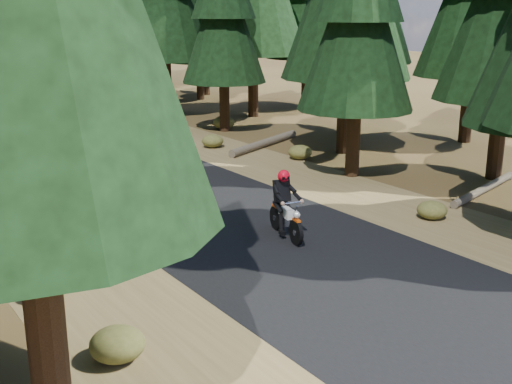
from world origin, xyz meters
TOP-DOWN VIEW (x-y plane):
  - ground at (0.00, 0.00)m, footprint 120.00×120.00m
  - road at (0.00, 5.00)m, footprint 6.00×100.00m
  - shoulder_l at (-4.60, 5.00)m, footprint 3.20×100.00m
  - shoulder_r at (4.60, 5.00)m, footprint 3.20×100.00m
  - log_near at (6.41, 10.07)m, footprint 4.63×2.27m
  - log_far at (7.96, 0.58)m, footprint 4.37×1.37m
  - understory_shrubs at (1.17, 6.58)m, footprint 15.27×29.87m
  - rider_lead at (0.46, 0.87)m, footprint 0.98×1.96m
  - rider_follow at (-0.90, 5.98)m, footprint 0.65×1.86m

SIDE VIEW (x-z plane):
  - ground at x=0.00m, z-range 0.00..0.00m
  - shoulder_l at x=-4.60m, z-range 0.00..0.01m
  - shoulder_r at x=4.60m, z-range 0.00..0.01m
  - road at x=0.00m, z-range 0.00..0.01m
  - log_far at x=7.96m, z-range 0.00..0.24m
  - log_near at x=6.41m, z-range 0.00..0.32m
  - understory_shrubs at x=1.17m, z-range -0.05..0.57m
  - rider_follow at x=-0.90m, z-range -0.27..1.37m
  - rider_lead at x=0.46m, z-range -0.27..1.40m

